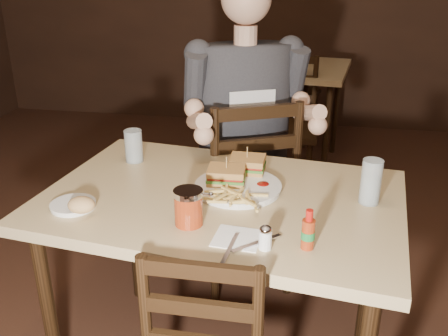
% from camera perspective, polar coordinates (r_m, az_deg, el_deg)
% --- Properties ---
extents(room_shell, '(7.00, 7.00, 7.00)m').
position_cam_1_polar(room_shell, '(1.23, 5.33, 17.09)').
color(room_shell, black).
rests_on(room_shell, ground).
extents(main_table, '(1.30, 0.95, 0.77)m').
position_cam_1_polar(main_table, '(1.75, -0.29, -5.48)').
color(main_table, tan).
rests_on(main_table, ground).
extents(bg_table, '(0.89, 0.89, 0.77)m').
position_cam_1_polar(bg_table, '(3.82, 7.72, 10.20)').
color(bg_table, tan).
rests_on(bg_table, ground).
extents(chair_far, '(0.61, 0.63, 0.97)m').
position_cam_1_polar(chair_far, '(2.39, 2.12, -2.68)').
color(chair_far, black).
rests_on(chair_far, ground).
extents(bg_chair_far, '(0.49, 0.52, 0.85)m').
position_cam_1_polar(bg_chair_far, '(4.42, 7.93, 8.55)').
color(bg_chair_far, black).
rests_on(bg_chair_far, ground).
extents(bg_chair_near, '(0.43, 0.47, 0.92)m').
position_cam_1_polar(bg_chair_near, '(3.35, 7.01, 4.43)').
color(bg_chair_near, black).
rests_on(bg_chair_near, ground).
extents(diner, '(0.69, 0.63, 0.97)m').
position_cam_1_polar(diner, '(2.17, 2.69, 8.70)').
color(diner, '#2F3035').
rests_on(diner, chair_far).
extents(dinner_plate, '(0.33, 0.33, 0.02)m').
position_cam_1_polar(dinner_plate, '(1.74, 1.60, -2.31)').
color(dinner_plate, white).
rests_on(dinner_plate, main_table).
extents(sandwich_left, '(0.13, 0.11, 0.11)m').
position_cam_1_polar(sandwich_left, '(1.83, 2.66, 1.05)').
color(sandwich_left, tan).
rests_on(sandwich_left, dinner_plate).
extents(sandwich_right, '(0.13, 0.11, 0.11)m').
position_cam_1_polar(sandwich_right, '(1.74, 0.28, -0.20)').
color(sandwich_right, tan).
rests_on(sandwich_right, dinner_plate).
extents(fries_pile, '(0.24, 0.18, 0.04)m').
position_cam_1_polar(fries_pile, '(1.62, 1.16, -3.30)').
color(fries_pile, '#F0CA6D').
rests_on(fries_pile, dinner_plate).
extents(ketchup_dollop, '(0.05, 0.05, 0.01)m').
position_cam_1_polar(ketchup_dollop, '(1.75, 4.48, -1.84)').
color(ketchup_dollop, maroon).
rests_on(ketchup_dollop, dinner_plate).
extents(glass_left, '(0.08, 0.08, 0.13)m').
position_cam_1_polar(glass_left, '(2.00, -10.29, 2.50)').
color(glass_left, silver).
rests_on(glass_left, main_table).
extents(glass_right, '(0.07, 0.07, 0.15)m').
position_cam_1_polar(glass_right, '(1.70, 16.44, -1.51)').
color(glass_right, silver).
rests_on(glass_right, main_table).
extents(hot_sauce, '(0.04, 0.04, 0.12)m').
position_cam_1_polar(hot_sauce, '(1.41, 9.62, -6.92)').
color(hot_sauce, maroon).
rests_on(hot_sauce, main_table).
extents(salt_shaker, '(0.04, 0.04, 0.07)m').
position_cam_1_polar(salt_shaker, '(1.40, 4.74, -8.00)').
color(salt_shaker, white).
rests_on(salt_shaker, main_table).
extents(syrup_dispenser, '(0.10, 0.10, 0.12)m').
position_cam_1_polar(syrup_dispenser, '(1.51, -4.08, -4.51)').
color(syrup_dispenser, maroon).
rests_on(syrup_dispenser, main_table).
extents(napkin, '(0.15, 0.14, 0.00)m').
position_cam_1_polar(napkin, '(1.46, 1.55, -8.00)').
color(napkin, white).
rests_on(napkin, main_table).
extents(knife, '(0.03, 0.19, 0.00)m').
position_cam_1_polar(knife, '(1.40, 0.53, -9.46)').
color(knife, silver).
rests_on(knife, napkin).
extents(fork, '(0.13, 0.12, 0.01)m').
position_cam_1_polar(fork, '(1.43, 3.77, -8.57)').
color(fork, silver).
rests_on(fork, napkin).
extents(side_plate, '(0.16, 0.16, 0.01)m').
position_cam_1_polar(side_plate, '(1.70, -16.85, -4.18)').
color(side_plate, white).
rests_on(side_plate, main_table).
extents(bread_roll, '(0.10, 0.08, 0.05)m').
position_cam_1_polar(bread_roll, '(1.63, -15.99, -4.08)').
color(bread_roll, tan).
rests_on(bread_roll, side_plate).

